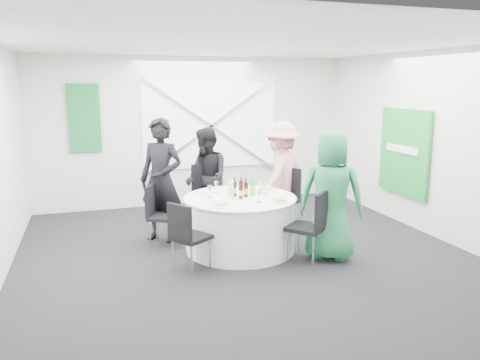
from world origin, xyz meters
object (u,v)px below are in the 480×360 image
object	(u,v)px
chair_front_right	(313,222)
person_woman_green	(331,196)
chair_back_left	(158,211)
green_water_bottle	(253,187)
clear_water_bottle	(231,190)
chair_front_left	(186,232)
person_woman_pink	(281,175)
chair_back	(208,191)
banquet_table	(240,223)
chair_back_right	(285,194)
person_man_back	(207,178)
person_man_back_left	(161,180)

from	to	relation	value
chair_front_right	person_woman_green	xyz separation A→B (m)	(0.32, 0.12, 0.29)
chair_back_left	green_water_bottle	bearing A→B (deg)	-83.98
green_water_bottle	clear_water_bottle	distance (m)	0.36
chair_front_left	person_woman_green	size ratio (longest dim) A/B	0.52
person_woman_pink	person_woman_green	xyz separation A→B (m)	(0.09, -1.50, 0.00)
chair_back	green_water_bottle	xyz separation A→B (m)	(0.38, -1.11, 0.27)
banquet_table	green_water_bottle	world-z (taller)	green_water_bottle
chair_front_right	person_woman_green	size ratio (longest dim) A/B	0.56
chair_back_right	person_man_back	size ratio (longest dim) A/B	0.61
person_woman_green	clear_water_bottle	xyz separation A→B (m)	(-1.18, 0.64, 0.02)
chair_front_left	person_man_back_left	world-z (taller)	person_man_back_left
chair_back	person_man_back_left	bearing A→B (deg)	-160.63
chair_front_left	green_water_bottle	world-z (taller)	green_water_bottle
person_woman_green	green_water_bottle	bearing A→B (deg)	-8.35
chair_front_right	banquet_table	bearing A→B (deg)	-90.00
chair_front_right	green_water_bottle	distance (m)	1.05
banquet_table	person_man_back_left	distance (m)	1.33
chair_front_right	person_man_back_left	distance (m)	2.31
chair_back_left	person_man_back_left	world-z (taller)	person_man_back_left
banquet_table	chair_front_right	size ratio (longest dim) A/B	1.61
person_woman_pink	chair_front_left	bearing A→B (deg)	-3.22
chair_back	chair_front_left	distance (m)	1.89
banquet_table	person_woman_pink	xyz separation A→B (m)	(0.95, 0.82, 0.48)
chair_front_right	person_man_back_left	size ratio (longest dim) A/B	0.53
person_man_back	person_woman_pink	size ratio (longest dim) A/B	0.94
person_man_back_left	banquet_table	bearing A→B (deg)	0.00
chair_back_right	chair_back_left	bearing A→B (deg)	-120.29
clear_water_bottle	person_woman_pink	bearing A→B (deg)	38.32
chair_back_left	chair_front_left	xyz separation A→B (m)	(0.18, -1.10, 0.00)
person_man_back_left	person_man_back	bearing A→B (deg)	67.40
banquet_table	green_water_bottle	distance (m)	0.54
banquet_table	chair_back_right	world-z (taller)	chair_back_right
person_man_back	banquet_table	bearing A→B (deg)	0.00
banquet_table	person_man_back_left	size ratio (longest dim) A/B	0.86
banquet_table	clear_water_bottle	xyz separation A→B (m)	(-0.14, -0.04, 0.50)
chair_back_left	chair_back_right	world-z (taller)	chair_back_right
chair_back	chair_front_left	size ratio (longest dim) A/B	1.16
person_woman_green	chair_front_right	bearing A→B (deg)	54.14
chair_back_right	person_woman_green	size ratio (longest dim) A/B	0.58
person_man_back_left	green_water_bottle	bearing A→B (deg)	7.23
chair_front_left	person_man_back	size ratio (longest dim) A/B	0.55
chair_front_right	chair_front_left	world-z (taller)	chair_front_right
person_woman_green	clear_water_bottle	world-z (taller)	person_woman_green
person_man_back	clear_water_bottle	world-z (taller)	person_man_back
chair_back	person_woman_pink	world-z (taller)	person_woman_pink
chair_back	chair_back_left	bearing A→B (deg)	-152.02
green_water_bottle	clear_water_bottle	bearing A→B (deg)	-164.37
chair_back	clear_water_bottle	distance (m)	1.23
person_woman_pink	clear_water_bottle	bearing A→B (deg)	-2.58
banquet_table	person_man_back_left	bearing A→B (deg)	142.48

